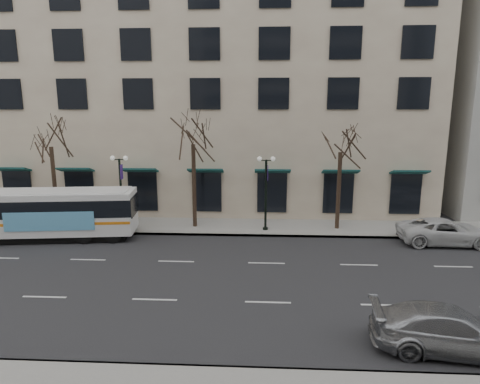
# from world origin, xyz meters

# --- Properties ---
(ground) EXTENTS (160.00, 160.00, 0.00)m
(ground) POSITION_xyz_m (0.00, 0.00, 0.00)
(ground) COLOR black
(ground) RESTS_ON ground
(sidewalk_far) EXTENTS (80.00, 4.00, 0.15)m
(sidewalk_far) POSITION_xyz_m (5.00, 9.00, 0.07)
(sidewalk_far) COLOR gray
(sidewalk_far) RESTS_ON ground
(building_hotel) EXTENTS (40.00, 20.00, 24.00)m
(building_hotel) POSITION_xyz_m (-2.00, 21.00, 12.00)
(building_hotel) COLOR tan
(building_hotel) RESTS_ON ground
(tree_far_left) EXTENTS (3.60, 3.60, 8.34)m
(tree_far_left) POSITION_xyz_m (-10.00, 8.80, 6.70)
(tree_far_left) COLOR black
(tree_far_left) RESTS_ON ground
(tree_far_mid) EXTENTS (3.60, 3.60, 8.55)m
(tree_far_mid) POSITION_xyz_m (0.00, 8.80, 6.91)
(tree_far_mid) COLOR black
(tree_far_mid) RESTS_ON ground
(tree_far_right) EXTENTS (3.60, 3.60, 8.06)m
(tree_far_right) POSITION_xyz_m (10.00, 8.80, 6.42)
(tree_far_right) COLOR black
(tree_far_right) RESTS_ON ground
(lamp_post_left) EXTENTS (1.22, 0.45, 5.21)m
(lamp_post_left) POSITION_xyz_m (-4.99, 8.20, 2.94)
(lamp_post_left) COLOR black
(lamp_post_left) RESTS_ON ground
(lamp_post_right) EXTENTS (1.22, 0.45, 5.21)m
(lamp_post_right) POSITION_xyz_m (5.01, 8.20, 2.94)
(lamp_post_right) COLOR black
(lamp_post_right) RESTS_ON ground
(city_bus) EXTENTS (12.12, 4.04, 3.23)m
(city_bus) POSITION_xyz_m (-9.38, 5.81, 1.76)
(city_bus) COLOR silver
(city_bus) RESTS_ON ground
(silver_car) EXTENTS (5.54, 2.77, 1.55)m
(silver_car) POSITION_xyz_m (11.22, -5.54, 0.77)
(silver_car) COLOR #9FA1A6
(silver_car) RESTS_ON ground
(white_pickup) EXTENTS (5.72, 2.74, 1.57)m
(white_pickup) POSITION_xyz_m (16.21, 6.20, 0.79)
(white_pickup) COLOR silver
(white_pickup) RESTS_ON ground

